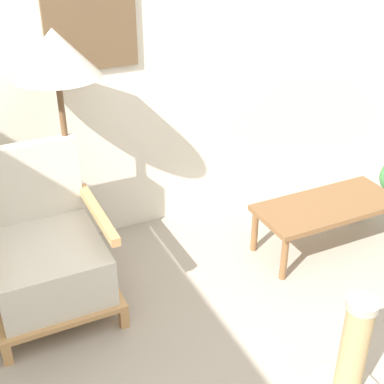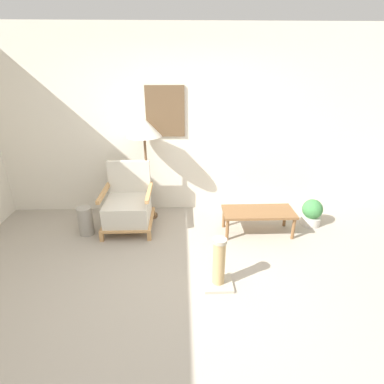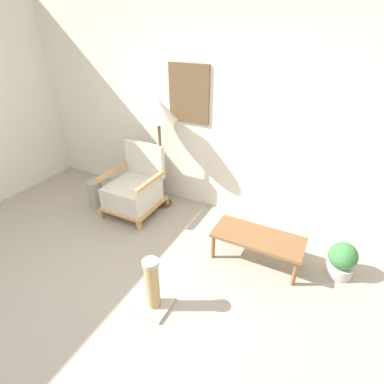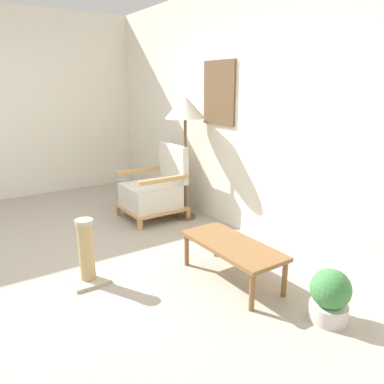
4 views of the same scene
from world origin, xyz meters
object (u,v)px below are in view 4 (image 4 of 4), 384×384
floor_lamp (185,112)px  vase (124,194)px  potted_plant (330,296)px  scratching_post (87,256)px  coffee_table (232,248)px  armchair (154,191)px

floor_lamp → vase: (-0.82, -0.48, -1.13)m
vase → potted_plant: bearing=2.7°
potted_plant → scratching_post: bearing=-140.4°
coffee_table → scratching_post: (-0.66, -1.05, -0.06)m
potted_plant → scratching_post: size_ratio=0.69×
floor_lamp → potted_plant: size_ratio=3.85×
armchair → potted_plant: bearing=-0.5°
floor_lamp → scratching_post: floor_lamp is taller
armchair → floor_lamp: floor_lamp is taller
vase → scratching_post: 2.03m
floor_lamp → scratching_post: bearing=-60.7°
vase → armchair: bearing=16.8°
scratching_post → floor_lamp: bearing=119.3°
floor_lamp → coffee_table: size_ratio=1.56×
armchair → scratching_post: 1.71m
coffee_table → potted_plant: 0.87m
armchair → coffee_table: bearing=-7.0°
vase → potted_plant: size_ratio=1.02×
armchair → potted_plant: armchair is taller
coffee_table → potted_plant: size_ratio=2.46×
floor_lamp → coffee_table: (1.55, -0.54, -1.03)m
coffee_table → vase: vase is taller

